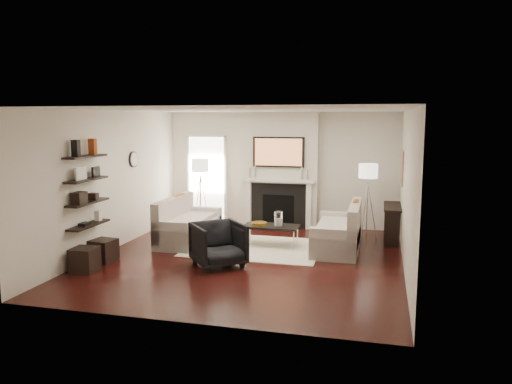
% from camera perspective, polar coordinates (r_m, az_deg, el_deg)
% --- Properties ---
extents(room_envelope, '(6.00, 6.00, 6.00)m').
position_cam_1_polar(room_envelope, '(8.96, -0.94, 0.72)').
color(room_envelope, black).
rests_on(room_envelope, ground).
extents(chimney_breast, '(1.80, 0.25, 2.70)m').
position_cam_1_polar(chimney_breast, '(11.74, 2.73, 2.54)').
color(chimney_breast, silver).
rests_on(chimney_breast, floor).
extents(fireplace_surround, '(1.30, 0.02, 1.04)m').
position_cam_1_polar(fireplace_surround, '(11.72, 2.57, -1.56)').
color(fireplace_surround, black).
rests_on(fireplace_surround, floor).
extents(firebox, '(0.75, 0.02, 0.65)m').
position_cam_1_polar(firebox, '(11.73, 2.57, -1.90)').
color(firebox, black).
rests_on(firebox, floor).
extents(mantel_pilaster_l, '(0.12, 0.08, 1.10)m').
position_cam_1_polar(mantel_pilaster_l, '(11.85, -0.87, -1.30)').
color(mantel_pilaster_l, white).
rests_on(mantel_pilaster_l, floor).
extents(mantel_pilaster_r, '(0.12, 0.08, 1.10)m').
position_cam_1_polar(mantel_pilaster_r, '(11.57, 6.04, -1.59)').
color(mantel_pilaster_r, white).
rests_on(mantel_pilaster_r, floor).
extents(mantel_shelf, '(1.70, 0.18, 0.07)m').
position_cam_1_polar(mantel_shelf, '(11.59, 2.54, 1.32)').
color(mantel_shelf, white).
rests_on(mantel_shelf, chimney_breast).
extents(tv_body, '(1.20, 0.06, 0.70)m').
position_cam_1_polar(tv_body, '(11.55, 2.59, 4.58)').
color(tv_body, black).
rests_on(tv_body, chimney_breast).
extents(tv_screen, '(1.10, 0.00, 0.62)m').
position_cam_1_polar(tv_screen, '(11.52, 2.56, 4.57)').
color(tv_screen, '#BF723F').
rests_on(tv_screen, tv_body).
extents(candlestick_l_tall, '(0.04, 0.04, 0.30)m').
position_cam_1_polar(candlestick_l_tall, '(11.70, -0.08, 2.31)').
color(candlestick_l_tall, silver).
rests_on(candlestick_l_tall, mantel_shelf).
extents(candlestick_l_short, '(0.04, 0.04, 0.24)m').
position_cam_1_polar(candlestick_l_short, '(11.73, -0.70, 2.18)').
color(candlestick_l_short, silver).
rests_on(candlestick_l_short, mantel_shelf).
extents(candlestick_r_tall, '(0.04, 0.04, 0.30)m').
position_cam_1_polar(candlestick_r_tall, '(11.48, 5.25, 2.15)').
color(candlestick_r_tall, silver).
rests_on(candlestick_r_tall, mantel_shelf).
extents(candlestick_r_short, '(0.04, 0.04, 0.24)m').
position_cam_1_polar(candlestick_r_short, '(11.46, 5.89, 1.98)').
color(candlestick_r_short, silver).
rests_on(candlestick_r_short, mantel_shelf).
extents(hallway_panel, '(0.90, 0.02, 2.10)m').
position_cam_1_polar(hallway_panel, '(12.37, -5.61, 1.41)').
color(hallway_panel, white).
rests_on(hallway_panel, floor).
extents(door_trim_l, '(0.06, 0.06, 2.16)m').
position_cam_1_polar(door_trim_l, '(12.52, -7.70, 1.46)').
color(door_trim_l, white).
rests_on(door_trim_l, floor).
extents(door_trim_r, '(0.06, 0.06, 2.16)m').
position_cam_1_polar(door_trim_r, '(12.20, -3.51, 1.34)').
color(door_trim_r, white).
rests_on(door_trim_r, floor).
extents(door_trim_top, '(1.02, 0.06, 0.06)m').
position_cam_1_polar(door_trim_top, '(12.27, -5.71, 6.41)').
color(door_trim_top, white).
rests_on(door_trim_top, wall_back).
extents(rug, '(2.60, 2.00, 0.01)m').
position_cam_1_polar(rug, '(9.98, -0.15, -6.36)').
color(rug, beige).
rests_on(rug, floor).
extents(loveseat_left_base, '(0.85, 1.80, 0.42)m').
position_cam_1_polar(loveseat_left_base, '(10.48, -7.66, -4.57)').
color(loveseat_left_base, beige).
rests_on(loveseat_left_base, floor).
extents(loveseat_left_back, '(0.18, 1.80, 0.80)m').
position_cam_1_polar(loveseat_left_back, '(10.54, -9.38, -2.77)').
color(loveseat_left_back, beige).
rests_on(loveseat_left_back, floor).
extents(loveseat_left_arm_n, '(0.85, 0.18, 0.60)m').
position_cam_1_polar(loveseat_left_arm_n, '(9.73, -9.44, -5.07)').
color(loveseat_left_arm_n, beige).
rests_on(loveseat_left_arm_n, floor).
extents(loveseat_left_arm_s, '(0.85, 0.18, 0.60)m').
position_cam_1_polar(loveseat_left_arm_s, '(11.19, -6.12, -3.23)').
color(loveseat_left_arm_s, beige).
rests_on(loveseat_left_arm_s, floor).
extents(loveseat_left_cushion, '(0.63, 1.44, 0.10)m').
position_cam_1_polar(loveseat_left_cushion, '(10.40, -7.43, -3.19)').
color(loveseat_left_cushion, beige).
rests_on(loveseat_left_cushion, loveseat_left_base).
extents(pillow_left_orange, '(0.10, 0.42, 0.42)m').
position_cam_1_polar(pillow_left_orange, '(10.77, -8.77, -1.41)').
color(pillow_left_orange, '#8E3711').
rests_on(pillow_left_orange, loveseat_left_cushion).
extents(pillow_left_charcoal, '(0.10, 0.40, 0.40)m').
position_cam_1_polar(pillow_left_charcoal, '(10.23, -10.08, -2.02)').
color(pillow_left_charcoal, black).
rests_on(pillow_left_charcoal, loveseat_left_cushion).
extents(loveseat_right_base, '(0.85, 1.80, 0.42)m').
position_cam_1_polar(loveseat_right_base, '(9.91, 9.21, -5.35)').
color(loveseat_right_base, beige).
rests_on(loveseat_right_base, floor).
extents(loveseat_right_back, '(0.18, 1.80, 0.80)m').
position_cam_1_polar(loveseat_right_back, '(9.82, 11.21, -3.64)').
color(loveseat_right_back, beige).
rests_on(loveseat_right_back, floor).
extents(loveseat_right_arm_n, '(0.85, 0.18, 0.60)m').
position_cam_1_polar(loveseat_right_arm_n, '(9.10, 8.77, -5.99)').
color(loveseat_right_arm_n, beige).
rests_on(loveseat_right_arm_n, floor).
extents(loveseat_right_arm_s, '(0.85, 0.18, 0.60)m').
position_cam_1_polar(loveseat_right_arm_s, '(10.68, 9.61, -3.87)').
color(loveseat_right_arm_s, beige).
rests_on(loveseat_right_arm_s, floor).
extents(loveseat_right_cushion, '(0.63, 1.44, 0.10)m').
position_cam_1_polar(loveseat_right_cushion, '(9.86, 8.96, -3.87)').
color(loveseat_right_cushion, beige).
rests_on(loveseat_right_cushion, loveseat_right_base).
extents(pillow_right_orange, '(0.10, 0.42, 0.42)m').
position_cam_1_polar(pillow_right_orange, '(10.07, 11.33, -2.16)').
color(pillow_right_orange, '#8E3711').
rests_on(pillow_right_orange, loveseat_right_cushion).
extents(pillow_right_charcoal, '(0.10, 0.40, 0.40)m').
position_cam_1_polar(pillow_right_charcoal, '(9.49, 11.14, -2.87)').
color(pillow_right_charcoal, black).
rests_on(pillow_right_charcoal, loveseat_right_cushion).
extents(coffee_table, '(1.10, 0.55, 0.04)m').
position_cam_1_polar(coffee_table, '(10.04, 1.74, -3.95)').
color(coffee_table, black).
rests_on(coffee_table, floor).
extents(coffee_leg_nw, '(0.02, 0.02, 0.38)m').
position_cam_1_polar(coffee_leg_nw, '(10.00, -1.35, -5.24)').
color(coffee_leg_nw, silver).
rests_on(coffee_leg_nw, floor).
extents(coffee_leg_ne, '(0.02, 0.02, 0.38)m').
position_cam_1_polar(coffee_leg_ne, '(9.78, 4.33, -5.56)').
color(coffee_leg_ne, silver).
rests_on(coffee_leg_ne, floor).
extents(coffee_leg_sw, '(0.02, 0.02, 0.38)m').
position_cam_1_polar(coffee_leg_sw, '(10.41, -0.70, -4.69)').
color(coffee_leg_sw, silver).
rests_on(coffee_leg_sw, floor).
extents(coffee_leg_se, '(0.02, 0.02, 0.38)m').
position_cam_1_polar(coffee_leg_se, '(10.21, 4.76, -4.98)').
color(coffee_leg_se, silver).
rests_on(coffee_leg_se, floor).
extents(hurricane_glass, '(0.17, 0.17, 0.30)m').
position_cam_1_polar(hurricane_glass, '(9.98, 2.59, -3.10)').
color(hurricane_glass, white).
rests_on(hurricane_glass, coffee_table).
extents(hurricane_candle, '(0.10, 0.10, 0.16)m').
position_cam_1_polar(hurricane_candle, '(9.99, 2.59, -3.46)').
color(hurricane_candle, white).
rests_on(hurricane_candle, coffee_table).
extents(copper_bowl, '(0.32, 0.32, 0.05)m').
position_cam_1_polar(copper_bowl, '(10.09, 0.35, -3.63)').
color(copper_bowl, '#A7711B').
rests_on(copper_bowl, coffee_table).
extents(armchair, '(1.12, 1.11, 0.84)m').
position_cam_1_polar(armchair, '(8.73, -4.31, -5.74)').
color(armchair, black).
rests_on(armchair, floor).
extents(lamp_left_post, '(0.02, 0.02, 1.20)m').
position_cam_1_polar(lamp_left_post, '(12.00, -6.33, -0.99)').
color(lamp_left_post, silver).
rests_on(lamp_left_post, floor).
extents(lamp_left_shade, '(0.40, 0.40, 0.30)m').
position_cam_1_polar(lamp_left_shade, '(11.89, -6.40, 3.06)').
color(lamp_left_shade, white).
rests_on(lamp_left_shade, lamp_left_post).
extents(lamp_left_leg_a, '(0.25, 0.02, 1.23)m').
position_cam_1_polar(lamp_left_leg_a, '(11.96, -5.84, -1.01)').
color(lamp_left_leg_a, silver).
rests_on(lamp_left_leg_a, floor).
extents(lamp_left_leg_b, '(0.14, 0.22, 1.23)m').
position_cam_1_polar(lamp_left_leg_b, '(12.11, -6.42, -0.90)').
color(lamp_left_leg_b, silver).
rests_on(lamp_left_leg_b, floor).
extents(lamp_left_leg_c, '(0.14, 0.22, 1.23)m').
position_cam_1_polar(lamp_left_leg_c, '(11.93, -6.74, -1.05)').
color(lamp_left_leg_c, silver).
rests_on(lamp_left_leg_c, floor).
extents(lamp_right_post, '(0.02, 0.02, 1.20)m').
position_cam_1_polar(lamp_right_post, '(10.93, 12.56, -2.07)').
color(lamp_right_post, silver).
rests_on(lamp_right_post, floor).
extents(lamp_right_shade, '(0.40, 0.40, 0.30)m').
position_cam_1_polar(lamp_right_shade, '(10.81, 12.71, 2.37)').
color(lamp_right_shade, white).
rests_on(lamp_right_shade, lamp_right_post).
extents(lamp_right_leg_a, '(0.25, 0.02, 1.23)m').
position_cam_1_polar(lamp_right_leg_a, '(10.92, 13.14, -2.09)').
color(lamp_right_leg_a, silver).
rests_on(lamp_right_leg_a, floor).
extents(lamp_right_leg_b, '(0.14, 0.22, 1.23)m').
position_cam_1_polar(lamp_right_leg_b, '(11.02, 12.29, -1.97)').
color(lamp_right_leg_b, silver).
rests_on(lamp_right_leg_b, floor).
extents(lamp_right_leg_c, '(0.14, 0.22, 1.23)m').
position_cam_1_polar(lamp_right_leg_c, '(10.83, 12.26, -2.15)').
color(lamp_right_leg_c, silver).
rests_on(lamp_right_leg_c, floor).
extents(console_top, '(0.35, 1.20, 0.04)m').
position_cam_1_polar(console_top, '(10.77, 15.33, -1.61)').
color(console_top, black).
rests_on(console_top, floor).
extents(console_leg_n, '(0.30, 0.04, 0.71)m').
position_cam_1_polar(console_leg_n, '(10.31, 15.30, -4.18)').
color(console_leg_n, black).
rests_on(console_leg_n, floor).
extents(console_leg_s, '(0.30, 0.04, 0.71)m').
position_cam_1_polar(console_leg_s, '(11.38, 15.21, -3.00)').
color(console_leg_s, black).
rests_on(console_leg_s, floor).
extents(wall_art, '(0.03, 0.70, 0.70)m').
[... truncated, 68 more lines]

